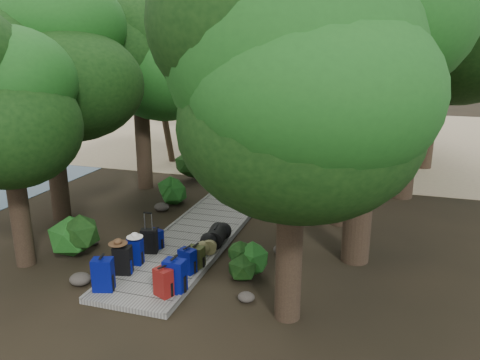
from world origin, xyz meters
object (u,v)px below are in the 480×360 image
(duffel_right_black, at_px, (216,236))
(suitcase_on_boardwalk, at_px, (149,241))
(backpack_right_b, at_px, (175,274))
(backpack_right_c, at_px, (187,260))
(backpack_left_a, at_px, (103,273))
(backpack_right_d, at_px, (196,256))
(duffel_right_khaki, at_px, (210,244))
(backpack_left_c, at_px, (135,250))
(kayak, at_px, (217,145))
(backpack_left_d, at_px, (156,238))
(lone_suitcase_on_sand, at_px, (279,156))
(backpack_left_b, at_px, (123,259))
(backpack_right_a, at_px, (163,281))
(sun_lounger, at_px, (360,157))

(duffel_right_black, bearing_deg, suitcase_on_boardwalk, -154.21)
(backpack_right_b, xyz_separation_m, backpack_right_c, (-0.10, 0.89, -0.08))
(backpack_left_a, xyz_separation_m, backpack_right_d, (1.46, 1.60, -0.11))
(backpack_right_b, bearing_deg, backpack_right_c, 98.23)
(duffel_right_khaki, bearing_deg, backpack_left_c, -156.30)
(duffel_right_black, bearing_deg, kayak, 102.00)
(backpack_left_a, distance_m, backpack_right_b, 1.54)
(backpack_left_d, relative_size, lone_suitcase_on_sand, 0.80)
(backpack_right_c, bearing_deg, backpack_right_d, 90.30)
(lone_suitcase_on_sand, bearing_deg, backpack_left_d, -111.59)
(backpack_right_c, relative_size, suitcase_on_boardwalk, 1.01)
(backpack_left_b, relative_size, backpack_right_b, 0.92)
(backpack_left_d, distance_m, backpack_right_c, 1.69)
(duffel_right_khaki, height_order, kayak, duffel_right_khaki)
(backpack_left_a, height_order, backpack_left_b, backpack_left_a)
(backpack_right_d, bearing_deg, duffel_right_black, 94.63)
(lone_suitcase_on_sand, relative_size, kayak, 0.21)
(backpack_left_a, height_order, duffel_right_black, backpack_left_a)
(backpack_right_b, bearing_deg, backpack_left_a, -163.23)
(backpack_right_a, bearing_deg, sun_lounger, 101.89)
(backpack_left_d, bearing_deg, duffel_right_black, 43.01)
(backpack_left_c, bearing_deg, backpack_right_b, -40.09)
(backpack_right_d, height_order, kayak, backpack_right_d)
(duffel_right_black, bearing_deg, backpack_right_b, -97.78)
(backpack_right_b, distance_m, kayak, 15.22)
(backpack_left_a, xyz_separation_m, backpack_right_a, (1.32, 0.18, -0.06))
(backpack_right_b, xyz_separation_m, duffel_right_black, (-0.01, 2.56, -0.16))
(backpack_right_b, distance_m, backpack_right_c, 0.90)
(backpack_left_b, relative_size, duffel_right_black, 0.95)
(backpack_left_a, relative_size, backpack_right_a, 1.19)
(backpack_right_c, height_order, duffel_right_khaki, backpack_right_c)
(backpack_right_d, bearing_deg, backpack_right_a, -90.71)
(backpack_left_a, height_order, backpack_right_d, backpack_left_a)
(backpack_right_a, bearing_deg, lone_suitcase_on_sand, 116.35)
(backpack_left_c, distance_m, backpack_right_b, 1.75)
(backpack_right_d, bearing_deg, backpack_right_b, -84.16)
(kayak, bearing_deg, duffel_right_khaki, -50.38)
(backpack_left_b, xyz_separation_m, lone_suitcase_on_sand, (1.01, 11.82, -0.13))
(backpack_right_a, relative_size, duffel_right_black, 0.86)
(kayak, xyz_separation_m, sun_lounger, (7.38, -1.10, 0.12))
(kayak, bearing_deg, backpack_left_b, -58.14)
(duffel_right_khaki, xyz_separation_m, lone_suitcase_on_sand, (-0.45, 10.08, 0.05))
(backpack_left_d, xyz_separation_m, backpack_right_b, (1.44, -1.92, 0.13))
(kayak, bearing_deg, backpack_left_d, -56.59)
(backpack_left_d, distance_m, duffel_right_khaki, 1.43)
(backpack_right_b, height_order, duffel_right_black, backpack_right_b)
(backpack_right_d, height_order, sun_lounger, backpack_right_d)
(backpack_right_c, relative_size, lone_suitcase_on_sand, 0.93)
(backpack_left_b, xyz_separation_m, duffel_right_black, (1.48, 2.17, -0.12))
(duffel_right_khaki, relative_size, suitcase_on_boardwalk, 0.89)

